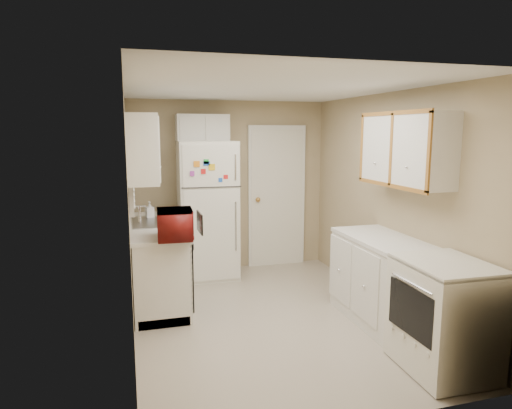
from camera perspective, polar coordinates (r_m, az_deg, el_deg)
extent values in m
plane|color=#BFB29E|center=(5.06, 1.59, -13.87)|extent=(3.80, 3.80, 0.00)
plane|color=white|center=(4.67, 1.72, 14.34)|extent=(3.80, 3.80, 0.00)
plane|color=tan|center=(4.51, -15.59, -1.12)|extent=(3.80, 3.80, 0.00)
plane|color=tan|center=(5.30, 16.24, 0.36)|extent=(3.80, 3.80, 0.00)
plane|color=tan|center=(6.54, -3.34, 2.32)|extent=(2.80, 2.80, 0.00)
plane|color=tan|center=(3.00, 12.63, -6.11)|extent=(2.80, 2.80, 0.00)
cube|color=silver|center=(5.56, -12.21, -6.99)|extent=(0.60, 1.80, 0.90)
cube|color=black|center=(5.00, -8.42, -8.24)|extent=(0.03, 0.58, 0.72)
cube|color=gray|center=(5.61, -12.45, -2.55)|extent=(0.54, 0.74, 0.16)
imported|color=maroon|center=(4.69, -10.07, -2.39)|extent=(0.54, 0.32, 0.35)
imported|color=silver|center=(5.87, -13.15, -0.67)|extent=(0.11, 0.11, 0.21)
cube|color=silver|center=(5.50, -15.42, 4.90)|extent=(0.10, 0.98, 1.08)
cube|color=silver|center=(4.67, -14.08, 6.70)|extent=(0.30, 0.45, 0.70)
cube|color=silver|center=(6.21, -6.13, -0.64)|extent=(0.78, 0.76, 1.85)
cube|color=silver|center=(6.27, -6.73, 9.31)|extent=(0.70, 0.30, 0.40)
cube|color=silver|center=(6.71, 2.60, 0.95)|extent=(0.86, 0.06, 2.08)
cube|color=silver|center=(4.67, 17.90, -10.40)|extent=(0.60, 2.00, 0.90)
cube|color=silver|center=(4.17, 22.41, -12.77)|extent=(0.65, 0.79, 0.94)
cube|color=silver|center=(4.75, 18.22, 6.56)|extent=(0.30, 1.20, 0.70)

